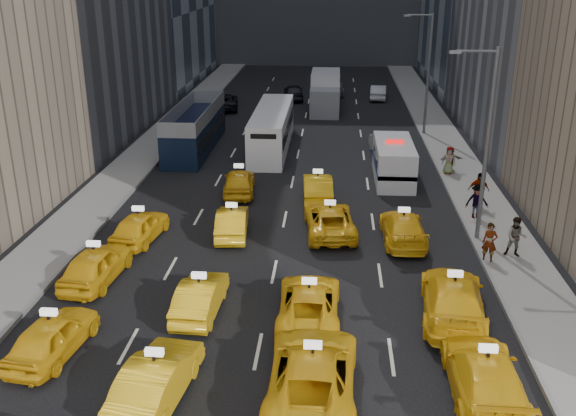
% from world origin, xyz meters
% --- Properties ---
extents(ground, '(160.00, 160.00, 0.00)m').
position_xyz_m(ground, '(0.00, 0.00, 0.00)').
color(ground, black).
rests_on(ground, ground).
extents(sidewalk_west, '(3.00, 90.00, 0.15)m').
position_xyz_m(sidewalk_west, '(-10.50, 25.00, 0.07)').
color(sidewalk_west, gray).
rests_on(sidewalk_west, ground).
extents(sidewalk_east, '(3.00, 90.00, 0.15)m').
position_xyz_m(sidewalk_east, '(10.50, 25.00, 0.07)').
color(sidewalk_east, gray).
rests_on(sidewalk_east, ground).
extents(curb_west, '(0.15, 90.00, 0.18)m').
position_xyz_m(curb_west, '(-9.05, 25.00, 0.09)').
color(curb_west, slate).
rests_on(curb_west, ground).
extents(curb_east, '(0.15, 90.00, 0.18)m').
position_xyz_m(curb_east, '(9.05, 25.00, 0.09)').
color(curb_east, slate).
rests_on(curb_east, ground).
extents(streetlight_near, '(2.15, 0.22, 9.00)m').
position_xyz_m(streetlight_near, '(9.18, 12.00, 4.92)').
color(streetlight_near, '#595B60').
rests_on(streetlight_near, ground).
extents(streetlight_far, '(2.15, 0.22, 9.00)m').
position_xyz_m(streetlight_far, '(9.18, 32.00, 4.92)').
color(streetlight_far, '#595B60').
rests_on(streetlight_far, ground).
extents(taxi_4, '(2.20, 4.30, 1.40)m').
position_xyz_m(taxi_4, '(-6.82, 1.33, 0.70)').
color(taxi_4, yellow).
rests_on(taxi_4, ground).
extents(taxi_5, '(2.10, 4.59, 1.46)m').
position_xyz_m(taxi_5, '(-2.71, -0.77, 0.73)').
color(taxi_5, yellow).
rests_on(taxi_5, ground).
extents(taxi_6, '(2.77, 5.79, 1.59)m').
position_xyz_m(taxi_6, '(1.92, -0.26, 0.80)').
color(taxi_6, yellow).
rests_on(taxi_6, ground).
extents(taxi_7, '(2.14, 5.16, 1.49)m').
position_xyz_m(taxi_7, '(7.09, 0.07, 0.75)').
color(taxi_7, yellow).
rests_on(taxi_7, ground).
extents(taxi_8, '(2.12, 4.49, 1.48)m').
position_xyz_m(taxi_8, '(-7.22, 6.62, 0.74)').
color(taxi_8, yellow).
rests_on(taxi_8, ground).
extents(taxi_9, '(1.56, 4.10, 1.33)m').
position_xyz_m(taxi_9, '(-2.45, 4.43, 0.67)').
color(taxi_9, yellow).
rests_on(taxi_9, ground).
extents(taxi_10, '(2.26, 4.85, 1.34)m').
position_xyz_m(taxi_10, '(1.64, 4.26, 0.67)').
color(taxi_10, yellow).
rests_on(taxi_10, ground).
extents(taxi_11, '(2.80, 5.69, 1.59)m').
position_xyz_m(taxi_11, '(6.92, 4.73, 0.80)').
color(taxi_11, yellow).
rests_on(taxi_11, ground).
extents(taxi_12, '(2.19, 4.31, 1.40)m').
position_xyz_m(taxi_12, '(-6.63, 10.84, 0.70)').
color(taxi_12, yellow).
rests_on(taxi_12, ground).
extents(taxi_13, '(1.77, 4.16, 1.34)m').
position_xyz_m(taxi_13, '(-2.38, 11.79, 0.67)').
color(taxi_13, yellow).
rests_on(taxi_13, ground).
extents(taxi_14, '(2.78, 5.13, 1.37)m').
position_xyz_m(taxi_14, '(2.31, 12.38, 0.68)').
color(taxi_14, yellow).
rests_on(taxi_14, ground).
extents(taxi_15, '(2.07, 4.81, 1.38)m').
position_xyz_m(taxi_15, '(5.76, 11.63, 0.69)').
color(taxi_15, yellow).
rests_on(taxi_15, ground).
extents(taxi_16, '(2.07, 4.36, 1.44)m').
position_xyz_m(taxi_16, '(-2.88, 17.71, 0.72)').
color(taxi_16, yellow).
rests_on(taxi_16, ground).
extents(taxi_17, '(1.83, 4.51, 1.45)m').
position_xyz_m(taxi_17, '(1.60, 16.97, 0.73)').
color(taxi_17, yellow).
rests_on(taxi_17, ground).
extents(nypd_van, '(2.84, 5.97, 2.47)m').
position_xyz_m(nypd_van, '(6.05, 20.87, 1.12)').
color(nypd_van, silver).
rests_on(nypd_van, ground).
extents(double_decker, '(3.59, 10.90, 3.11)m').
position_xyz_m(double_decker, '(-7.26, 26.76, 1.54)').
color(double_decker, black).
rests_on(double_decker, ground).
extents(city_bus, '(2.93, 11.12, 2.84)m').
position_xyz_m(city_bus, '(-1.91, 27.16, 1.40)').
color(city_bus, silver).
rests_on(city_bus, ground).
extents(box_truck, '(3.06, 7.42, 3.31)m').
position_xyz_m(box_truck, '(1.60, 39.91, 1.63)').
color(box_truck, silver).
rests_on(box_truck, ground).
extents(misc_car_0, '(2.02, 4.82, 1.55)m').
position_xyz_m(misc_car_0, '(5.90, 26.17, 0.78)').
color(misc_car_0, '#9A9DA1').
rests_on(misc_car_0, ground).
extents(misc_car_1, '(2.94, 5.23, 1.38)m').
position_xyz_m(misc_car_1, '(-7.38, 39.97, 0.69)').
color(misc_car_1, black).
rests_on(misc_car_1, ground).
extents(misc_car_2, '(2.38, 5.18, 1.47)m').
position_xyz_m(misc_car_2, '(2.22, 47.67, 0.73)').
color(misc_car_2, gray).
rests_on(misc_car_2, ground).
extents(misc_car_3, '(2.23, 4.59, 1.51)m').
position_xyz_m(misc_car_3, '(-1.49, 44.51, 0.75)').
color(misc_car_3, black).
rests_on(misc_car_3, ground).
extents(misc_car_4, '(1.79, 4.27, 1.37)m').
position_xyz_m(misc_car_4, '(6.62, 45.41, 0.69)').
color(misc_car_4, '#B0B4B9').
rests_on(misc_car_4, ground).
extents(pedestrian_0, '(0.71, 0.55, 1.74)m').
position_xyz_m(pedestrian_0, '(9.26, 9.46, 1.02)').
color(pedestrian_0, gray).
rests_on(pedestrian_0, sidewalk_east).
extents(pedestrian_1, '(0.98, 0.69, 1.83)m').
position_xyz_m(pedestrian_1, '(10.52, 10.01, 1.07)').
color(pedestrian_1, gray).
rests_on(pedestrian_1, sidewalk_east).
extents(pedestrian_2, '(1.21, 0.59, 1.81)m').
position_xyz_m(pedestrian_2, '(9.73, 14.54, 1.05)').
color(pedestrian_2, gray).
rests_on(pedestrian_2, sidewalk_east).
extents(pedestrian_3, '(1.14, 0.57, 1.91)m').
position_xyz_m(pedestrian_3, '(10.11, 16.09, 1.10)').
color(pedestrian_3, gray).
rests_on(pedestrian_3, sidewalk_east).
extents(pedestrian_4, '(0.88, 0.56, 1.69)m').
position_xyz_m(pedestrian_4, '(9.50, 21.87, 1.00)').
color(pedestrian_4, gray).
rests_on(pedestrian_4, sidewalk_east).
extents(pedestrian_5, '(1.48, 0.77, 1.53)m').
position_xyz_m(pedestrian_5, '(9.69, 22.38, 0.92)').
color(pedestrian_5, gray).
rests_on(pedestrian_5, sidewalk_east).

